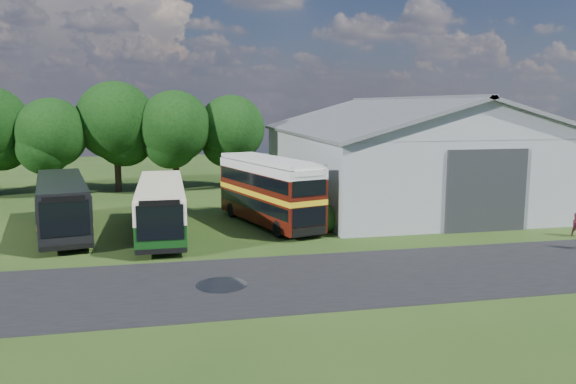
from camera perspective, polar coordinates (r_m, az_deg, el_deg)
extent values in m
plane|color=#1D3811|center=(27.39, -4.19, -7.29)|extent=(120.00, 120.00, 0.00)
cube|color=black|center=(25.15, 3.62, -8.77)|extent=(60.00, 8.00, 0.02)
cylinder|color=black|center=(24.38, -6.77, -9.39)|extent=(2.20, 2.20, 0.01)
cube|color=gray|center=(46.20, 11.75, 2.68)|extent=(18.00, 24.00, 5.50)
cube|color=#2D3033|center=(35.59, 19.51, 0.12)|extent=(5.20, 0.18, 5.00)
cylinder|color=black|center=(50.85, -22.62, 1.35)|extent=(0.56, 0.56, 3.06)
sphere|color=black|center=(50.53, -22.87, 5.55)|extent=(5.78, 5.78, 5.78)
cylinder|color=black|center=(51.40, -16.89, 2.03)|extent=(0.56, 0.56, 3.60)
sphere|color=black|center=(51.09, -17.11, 6.93)|extent=(6.80, 6.80, 6.80)
cylinder|color=black|center=(50.23, -11.29, 1.92)|extent=(0.56, 0.56, 3.31)
sphere|color=black|center=(49.91, -11.43, 6.54)|extent=(6.26, 6.26, 6.26)
cylinder|color=black|center=(51.32, -5.70, 2.12)|extent=(0.56, 0.56, 3.17)
sphere|color=black|center=(51.01, -5.77, 6.44)|extent=(5.98, 5.98, 5.98)
sphere|color=#194714|center=(34.19, 3.79, -4.00)|extent=(1.70, 1.70, 1.70)
sphere|color=#194714|center=(36.07, 2.94, -3.30)|extent=(1.60, 1.60, 1.60)
sphere|color=#194714|center=(37.97, 2.17, -2.68)|extent=(1.80, 1.80, 1.80)
cube|color=#0E350F|center=(33.75, -12.76, -1.38)|extent=(2.70, 11.43, 2.84)
cube|color=#410F09|center=(35.57, -1.96, 0.27)|extent=(5.37, 10.23, 3.97)
cube|color=black|center=(36.02, -21.97, -1.09)|extent=(4.95, 12.02, 2.91)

